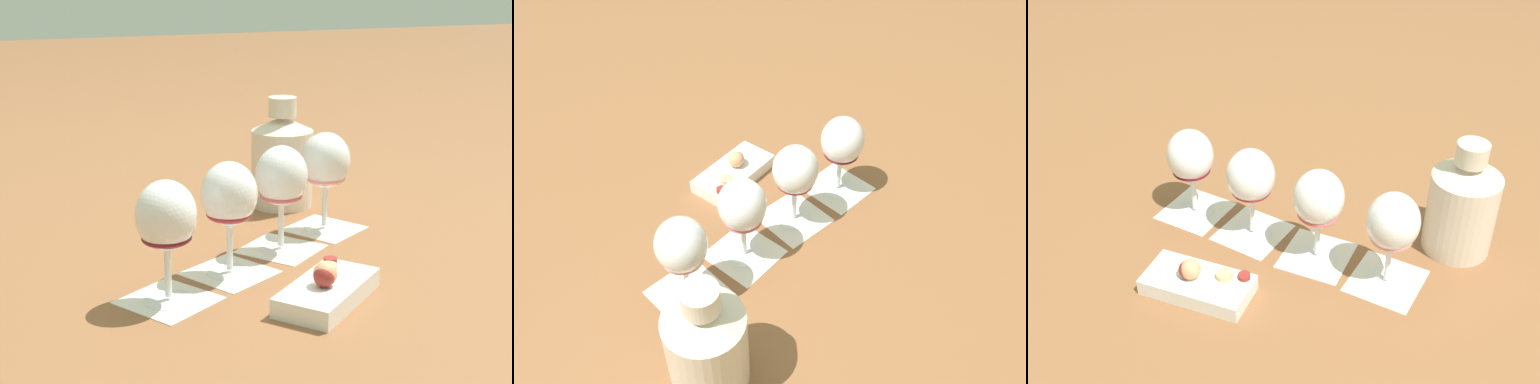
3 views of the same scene
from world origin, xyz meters
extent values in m
plane|color=brown|center=(0.00, 0.00, 0.00)|extent=(8.00, 8.00, 0.00)
cube|color=silver|center=(-0.17, -0.10, 0.00)|extent=(0.16, 0.16, 0.00)
cube|color=silver|center=(-0.06, -0.03, 0.00)|extent=(0.16, 0.16, 0.00)
cube|color=silver|center=(0.05, 0.03, 0.00)|extent=(0.16, 0.16, 0.00)
cube|color=silver|center=(0.17, 0.10, 0.00)|extent=(0.16, 0.16, 0.00)
cylinder|color=white|center=(-0.17, -0.10, 0.00)|extent=(0.07, 0.07, 0.01)
cylinder|color=white|center=(-0.17, -0.10, 0.05)|extent=(0.01, 0.01, 0.08)
ellipsoid|color=white|center=(-0.17, -0.10, 0.13)|extent=(0.09, 0.09, 0.10)
ellipsoid|color=pink|center=(-0.17, -0.10, 0.10)|extent=(0.07, 0.07, 0.02)
cylinder|color=white|center=(-0.06, -0.03, 0.00)|extent=(0.07, 0.07, 0.01)
cylinder|color=white|center=(-0.06, -0.03, 0.05)|extent=(0.01, 0.01, 0.08)
ellipsoid|color=white|center=(-0.06, -0.03, 0.13)|extent=(0.09, 0.09, 0.10)
ellipsoid|color=#D55B65|center=(-0.06, -0.03, 0.09)|extent=(0.07, 0.07, 0.02)
cylinder|color=white|center=(0.05, 0.03, 0.00)|extent=(0.07, 0.07, 0.01)
cylinder|color=white|center=(0.05, 0.03, 0.05)|extent=(0.01, 0.01, 0.08)
ellipsoid|color=white|center=(0.05, 0.03, 0.13)|extent=(0.09, 0.09, 0.10)
ellipsoid|color=maroon|center=(0.05, 0.03, 0.10)|extent=(0.07, 0.07, 0.03)
cylinder|color=white|center=(0.17, 0.10, 0.00)|extent=(0.07, 0.07, 0.01)
cylinder|color=white|center=(0.17, 0.10, 0.05)|extent=(0.01, 0.01, 0.08)
ellipsoid|color=white|center=(0.17, 0.10, 0.13)|extent=(0.09, 0.09, 0.10)
ellipsoid|color=maroon|center=(0.17, 0.10, 0.09)|extent=(0.07, 0.07, 0.02)
cylinder|color=beige|center=(-0.16, -0.26, 0.07)|extent=(0.12, 0.12, 0.15)
cone|color=beige|center=(-0.16, -0.26, 0.16)|extent=(0.12, 0.12, 0.03)
cylinder|color=beige|center=(-0.16, -0.26, 0.19)|extent=(0.05, 0.05, 0.04)
cube|color=white|center=(-0.04, 0.18, 0.01)|extent=(0.19, 0.18, 0.03)
sphere|color=tan|center=(-0.03, 0.19, 0.05)|extent=(0.03, 0.03, 0.03)
cylinder|color=#DBB775|center=(-0.06, 0.14, 0.03)|extent=(0.03, 0.03, 0.01)
sphere|color=maroon|center=(-0.03, 0.19, 0.04)|extent=(0.03, 0.03, 0.03)
cylinder|color=maroon|center=(-0.08, 0.12, 0.03)|extent=(0.02, 0.02, 0.01)
camera|label=1|loc=(0.42, 1.09, 0.46)|focal=55.00mm
camera|label=2|loc=(-0.17, -0.69, 0.77)|focal=38.00mm
camera|label=3|loc=(-0.78, 0.44, 0.74)|focal=45.00mm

